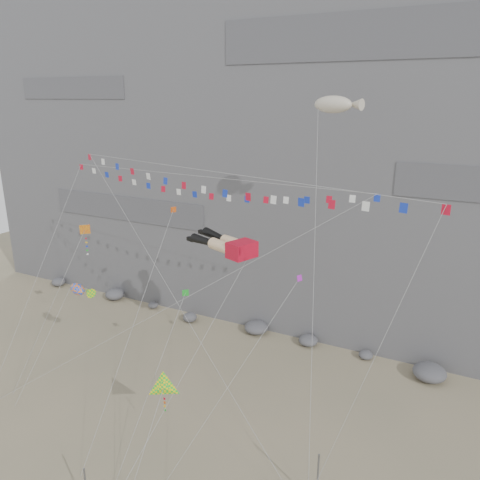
{
  "coord_description": "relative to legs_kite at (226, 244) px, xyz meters",
  "views": [
    {
      "loc": [
        19.16,
        -25.34,
        25.0
      ],
      "look_at": [
        1.99,
        9.0,
        13.21
      ],
      "focal_mm": 35.0,
      "sensor_mm": 36.0,
      "label": 1
    }
  ],
  "objects": [
    {
      "name": "small_kite_c",
      "position": [
        -0.74,
        -5.49,
        -2.78
      ],
      "size": [
        1.14,
        10.28,
        14.04
      ],
      "color": "#179B22",
      "rests_on": "ground"
    },
    {
      "name": "fish_windsock",
      "position": [
        -11.54,
        -6.11,
        -4.07
      ],
      "size": [
        4.03,
        7.29,
        10.91
      ],
      "color": "orange",
      "rests_on": "ground"
    },
    {
      "name": "small_kite_b",
      "position": [
        7.94,
        -4.1,
        -0.65
      ],
      "size": [
        6.29,
        9.83,
        16.59
      ],
      "color": "#B321C4",
      "rests_on": "ground"
    },
    {
      "name": "flag_banner_lower",
      "position": [
        1.35,
        -4.19,
        6.89
      ],
      "size": [
        31.85,
        11.53,
        23.33
      ],
      "color": "red",
      "rests_on": "ground"
    },
    {
      "name": "ground",
      "position": [
        -0.93,
        -8.34,
        -12.88
      ],
      "size": [
        120.0,
        120.0,
        0.0
      ],
      "primitive_type": "plane",
      "color": "gray",
      "rests_on": "ground"
    },
    {
      "name": "cliff",
      "position": [
        -0.93,
        23.66,
        12.12
      ],
      "size": [
        80.0,
        28.0,
        50.0
      ],
      "primitive_type": "cube",
      "color": "slate",
      "rests_on": "ground"
    },
    {
      "name": "harlequin_kite",
      "position": [
        -9.86,
        -6.23,
        1.57
      ],
      "size": [
        6.44,
        5.95,
        16.24
      ],
      "color": "red",
      "rests_on": "ground"
    },
    {
      "name": "talus_boulders",
      "position": [
        -0.93,
        8.66,
        -12.28
      ],
      "size": [
        60.0,
        3.0,
        1.2
      ],
      "primitive_type": null,
      "color": "#58585C",
      "rests_on": "ground"
    },
    {
      "name": "blimp_windsock",
      "position": [
        8.0,
        2.61,
        11.51
      ],
      "size": [
        5.56,
        13.68,
        27.55
      ],
      "color": "beige",
      "rests_on": "ground"
    },
    {
      "name": "legs_kite",
      "position": [
        0.0,
        0.0,
        0.0
      ],
      "size": [
        7.7,
        19.64,
        20.78
      ],
      "rotation": [
        0.0,
        0.0,
        -0.38
      ],
      "color": "red",
      "rests_on": "ground"
    },
    {
      "name": "delta_kite",
      "position": [
        0.85,
        -10.88,
        -7.33
      ],
      "size": [
        2.38,
        7.03,
        8.31
      ],
      "color": "yellow",
      "rests_on": "ground"
    },
    {
      "name": "anchor_pole_right",
      "position": [
        12.03,
        -10.4,
        -10.91
      ],
      "size": [
        0.12,
        0.12,
        3.94
      ],
      "primitive_type": "cylinder",
      "color": "slate",
      "rests_on": "ground"
    },
    {
      "name": "small_kite_a",
      "position": [
        -4.86,
        -0.84,
        2.27
      ],
      "size": [
        2.39,
        15.56,
        21.56
      ],
      "color": "#DB4F12",
      "rests_on": "ground"
    },
    {
      "name": "flag_banner_upper",
      "position": [
        -2.75,
        0.95,
        5.48
      ],
      "size": [
        30.17,
        15.35,
        26.67
      ],
      "color": "red",
      "rests_on": "ground"
    }
  ]
}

